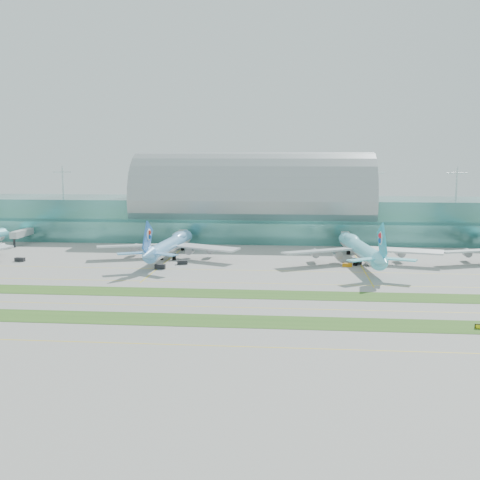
# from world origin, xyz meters

# --- Properties ---
(ground) EXTENTS (700.00, 700.00, 0.00)m
(ground) POSITION_xyz_m (0.00, 0.00, 0.00)
(ground) COLOR gray
(ground) RESTS_ON ground
(terminal) EXTENTS (340.00, 69.10, 36.00)m
(terminal) POSITION_xyz_m (0.01, 128.79, 14.23)
(terminal) COLOR #3D7A75
(terminal) RESTS_ON ground
(grass_strip_near) EXTENTS (420.00, 12.00, 0.08)m
(grass_strip_near) POSITION_xyz_m (0.00, -28.00, 0.04)
(grass_strip_near) COLOR #2D591E
(grass_strip_near) RESTS_ON ground
(grass_strip_far) EXTENTS (420.00, 12.00, 0.08)m
(grass_strip_far) POSITION_xyz_m (0.00, 2.00, 0.04)
(grass_strip_far) COLOR #2D591E
(grass_strip_far) RESTS_ON ground
(taxiline_a) EXTENTS (420.00, 0.35, 0.01)m
(taxiline_a) POSITION_xyz_m (0.00, -48.00, 0.01)
(taxiline_a) COLOR yellow
(taxiline_a) RESTS_ON ground
(taxiline_b) EXTENTS (420.00, 0.35, 0.01)m
(taxiline_b) POSITION_xyz_m (0.00, -14.00, 0.01)
(taxiline_b) COLOR yellow
(taxiline_b) RESTS_ON ground
(taxiline_c) EXTENTS (420.00, 0.35, 0.01)m
(taxiline_c) POSITION_xyz_m (0.00, 18.00, 0.01)
(taxiline_c) COLOR yellow
(taxiline_c) RESTS_ON ground
(taxiline_d) EXTENTS (420.00, 0.35, 0.01)m
(taxiline_d) POSITION_xyz_m (0.00, 40.00, 0.01)
(taxiline_d) COLOR yellow
(taxiline_d) RESTS_ON ground
(airliner_b) EXTENTS (59.38, 67.50, 18.57)m
(airliner_b) POSITION_xyz_m (-29.33, 62.95, 5.73)
(airliner_b) COLOR #6AAEEB
(airliner_b) RESTS_ON ground
(airliner_c) EXTENTS (61.96, 70.79, 19.49)m
(airliner_c) POSITION_xyz_m (46.44, 57.74, 6.01)
(airliner_c) COLOR #6FDFF5
(airliner_c) RESTS_ON ground
(gse_b) EXTENTS (3.99, 2.22, 1.52)m
(gse_b) POSITION_xyz_m (-86.95, 50.01, 0.76)
(gse_b) COLOR black
(gse_b) RESTS_ON ground
(gse_c) EXTENTS (3.85, 1.92, 1.78)m
(gse_c) POSITION_xyz_m (-28.18, 39.51, 0.89)
(gse_c) COLOR black
(gse_c) RESTS_ON ground
(gse_d) EXTENTS (4.20, 2.55, 1.48)m
(gse_d) POSITION_xyz_m (-21.80, 49.73, 0.74)
(gse_d) COLOR black
(gse_d) RESTS_ON ground
(gse_e) EXTENTS (3.76, 2.12, 1.34)m
(gse_e) POSITION_xyz_m (40.98, 50.53, 0.67)
(gse_e) COLOR #C6770B
(gse_e) RESTS_ON ground
(gse_f) EXTENTS (3.39, 2.20, 1.38)m
(gse_f) POSITION_xyz_m (45.42, 56.12, 0.69)
(gse_f) COLOR black
(gse_f) RESTS_ON ground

